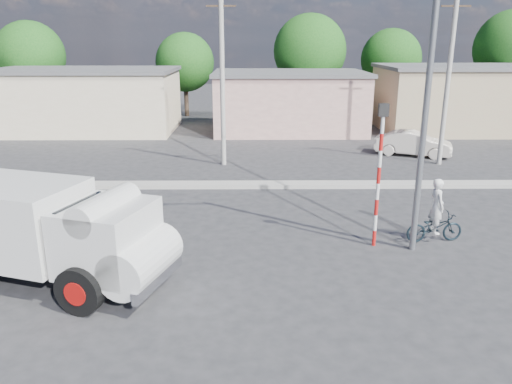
{
  "coord_description": "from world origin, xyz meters",
  "views": [
    {
      "loc": [
        -0.55,
        -12.74,
        6.1
      ],
      "look_at": [
        -0.43,
        2.94,
        1.3
      ],
      "focal_mm": 35.0,
      "sensor_mm": 36.0,
      "label": 1
    }
  ],
  "objects_px": {
    "traffic_pole": "(380,164)",
    "streetlight": "(423,83)",
    "cyclist": "(436,215)",
    "truck": "(48,231)",
    "bicycle": "(434,227)",
    "car_cream": "(413,143)"
  },
  "relations": [
    {
      "from": "bicycle",
      "to": "cyclist",
      "type": "xyz_separation_m",
      "value": [
        0.0,
        0.0,
        0.4
      ]
    },
    {
      "from": "cyclist",
      "to": "car_cream",
      "type": "xyz_separation_m",
      "value": [
        3.11,
        12.19,
        -0.21
      ]
    },
    {
      "from": "truck",
      "to": "cyclist",
      "type": "bearing_deg",
      "value": 31.67
    },
    {
      "from": "truck",
      "to": "bicycle",
      "type": "xyz_separation_m",
      "value": [
        10.9,
        2.69,
        -0.98
      ]
    },
    {
      "from": "truck",
      "to": "streetlight",
      "type": "relative_size",
      "value": 0.75
    },
    {
      "from": "cyclist",
      "to": "bicycle",
      "type": "bearing_deg",
      "value": -0.0
    },
    {
      "from": "cyclist",
      "to": "car_cream",
      "type": "bearing_deg",
      "value": -21.06
    },
    {
      "from": "traffic_pole",
      "to": "streetlight",
      "type": "bearing_deg",
      "value": -17.73
    },
    {
      "from": "car_cream",
      "to": "streetlight",
      "type": "height_order",
      "value": "streetlight"
    },
    {
      "from": "cyclist",
      "to": "streetlight",
      "type": "distance_m",
      "value": 4.25
    },
    {
      "from": "car_cream",
      "to": "truck",
      "type": "bearing_deg",
      "value": 158.81
    },
    {
      "from": "bicycle",
      "to": "cyclist",
      "type": "distance_m",
      "value": 0.4
    },
    {
      "from": "cyclist",
      "to": "streetlight",
      "type": "bearing_deg",
      "value": 114.58
    },
    {
      "from": "truck",
      "to": "streetlight",
      "type": "distance_m",
      "value": 10.69
    },
    {
      "from": "car_cream",
      "to": "traffic_pole",
      "type": "xyz_separation_m",
      "value": [
        -5.06,
        -12.5,
        1.93
      ]
    },
    {
      "from": "cyclist",
      "to": "streetlight",
      "type": "xyz_separation_m",
      "value": [
        -1.01,
        -0.62,
        4.09
      ]
    },
    {
      "from": "truck",
      "to": "car_cream",
      "type": "height_order",
      "value": "truck"
    },
    {
      "from": "bicycle",
      "to": "traffic_pole",
      "type": "relative_size",
      "value": 0.41
    },
    {
      "from": "bicycle",
      "to": "streetlight",
      "type": "xyz_separation_m",
      "value": [
        -1.01,
        -0.62,
        4.49
      ]
    },
    {
      "from": "bicycle",
      "to": "traffic_pole",
      "type": "xyz_separation_m",
      "value": [
        -1.95,
        -0.32,
        2.12
      ]
    },
    {
      "from": "streetlight",
      "to": "cyclist",
      "type": "bearing_deg",
      "value": 31.32
    },
    {
      "from": "bicycle",
      "to": "cyclist",
      "type": "height_order",
      "value": "cyclist"
    }
  ]
}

